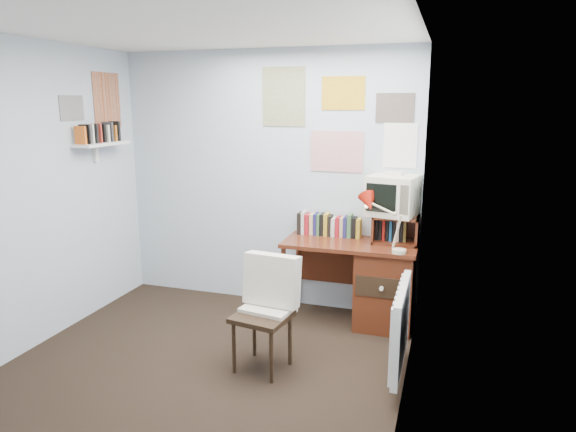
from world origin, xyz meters
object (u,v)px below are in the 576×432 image
(desk, at_px, (379,282))
(desk_lamp, at_px, (400,228))
(crt_tv, at_px, (393,193))
(tv_riser, at_px, (396,229))
(radiator, at_px, (401,326))
(wall_shelf, at_px, (102,144))
(desk_chair, at_px, (262,317))

(desk, height_order, desk_lamp, desk_lamp)
(crt_tv, bearing_deg, tv_riser, -15.70)
(desk, bearing_deg, radiator, -72.76)
(crt_tv, distance_m, wall_shelf, 2.73)
(desk_lamp, distance_m, radiator, 0.91)
(crt_tv, bearing_deg, desk, -109.87)
(desk_lamp, bearing_deg, crt_tv, 106.86)
(tv_riser, distance_m, crt_tv, 0.32)
(desk, height_order, desk_chair, desk_chair)
(tv_riser, bearing_deg, crt_tv, 152.72)
(tv_riser, bearing_deg, wall_shelf, -169.68)
(desk_lamp, bearing_deg, desk, 130.23)
(crt_tv, xyz_separation_m, radiator, (0.21, -1.06, -0.78))
(radiator, bearing_deg, desk_chair, -171.57)
(tv_riser, relative_size, wall_shelf, 0.65)
(radiator, xyz_separation_m, wall_shelf, (-2.86, 0.55, 1.20))
(desk, bearing_deg, desk_chair, -123.92)
(desk, bearing_deg, tv_riser, 42.96)
(crt_tv, xyz_separation_m, wall_shelf, (-2.65, -0.51, 0.42))
(crt_tv, relative_size, wall_shelf, 0.66)
(desk_chair, relative_size, tv_riser, 2.11)
(desk_chair, xyz_separation_m, radiator, (1.01, 0.15, -0.00))
(desk_chair, relative_size, wall_shelf, 1.36)
(desk_chair, bearing_deg, tv_riser, 63.85)
(radiator, bearing_deg, crt_tv, 101.14)
(desk, height_order, wall_shelf, wall_shelf)
(tv_riser, bearing_deg, desk, -137.04)
(desk, xyz_separation_m, radiator, (0.29, -0.93, 0.01))
(desk_chair, bearing_deg, desk_lamp, 52.55)
(desk_chair, relative_size, radiator, 1.06)
(desk_chair, distance_m, tv_riser, 1.53)
(desk_lamp, bearing_deg, tv_riser, 101.52)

